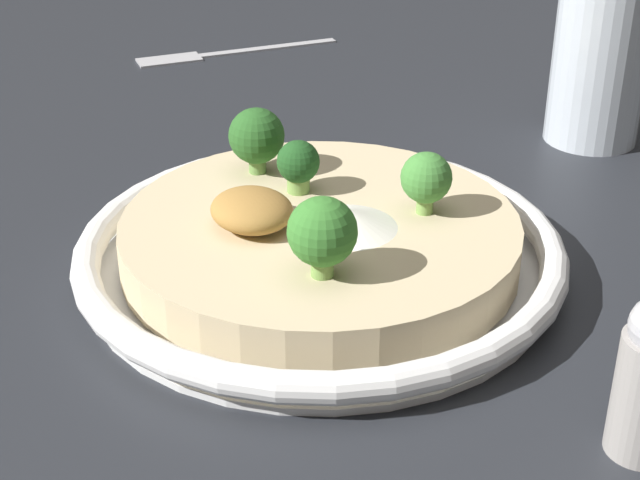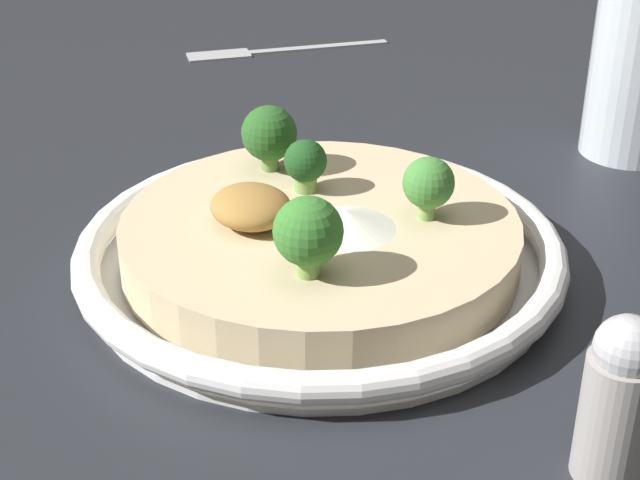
{
  "view_description": "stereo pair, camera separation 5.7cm",
  "coord_description": "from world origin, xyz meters",
  "px_view_note": "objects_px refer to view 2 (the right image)",
  "views": [
    {
      "loc": [
        0.4,
        -0.3,
        0.29
      ],
      "look_at": [
        0.0,
        0.0,
        0.02
      ],
      "focal_mm": 55.0,
      "sensor_mm": 36.0,
      "label": 1
    },
    {
      "loc": [
        0.43,
        -0.25,
        0.29
      ],
      "look_at": [
        0.0,
        0.0,
        0.02
      ],
      "focal_mm": 55.0,
      "sensor_mm": 36.0,
      "label": 2
    }
  ],
  "objects_px": {
    "risotto_bowl": "(320,248)",
    "drinking_glass": "(639,70)",
    "broccoli_back_left": "(269,134)",
    "broccoli_back": "(428,184)",
    "broccoli_right": "(308,233)",
    "pepper_shaker": "(619,399)",
    "broccoli_left": "(305,163)",
    "fork_utensil": "(267,50)"
  },
  "relations": [
    {
      "from": "broccoli_back_left",
      "to": "broccoli_back",
      "type": "bearing_deg",
      "value": 23.82
    },
    {
      "from": "broccoli_back_left",
      "to": "broccoli_right",
      "type": "relative_size",
      "value": 0.96
    },
    {
      "from": "broccoli_left",
      "to": "drinking_glass",
      "type": "xyz_separation_m",
      "value": [
        -0.0,
        0.28,
        0.01
      ]
    },
    {
      "from": "pepper_shaker",
      "to": "risotto_bowl",
      "type": "bearing_deg",
      "value": -174.23
    },
    {
      "from": "drinking_glass",
      "to": "broccoli_right",
      "type": "bearing_deg",
      "value": -74.53
    },
    {
      "from": "risotto_bowl",
      "to": "fork_utensil",
      "type": "distance_m",
      "value": 0.42
    },
    {
      "from": "broccoli_right",
      "to": "fork_utensil",
      "type": "bearing_deg",
      "value": 155.16
    },
    {
      "from": "broccoli_left",
      "to": "pepper_shaker",
      "type": "xyz_separation_m",
      "value": [
        0.25,
        0.01,
        -0.01
      ]
    },
    {
      "from": "fork_utensil",
      "to": "broccoli_left",
      "type": "bearing_deg",
      "value": 81.36
    },
    {
      "from": "risotto_bowl",
      "to": "broccoli_right",
      "type": "relative_size",
      "value": 6.52
    },
    {
      "from": "risotto_bowl",
      "to": "drinking_glass",
      "type": "relative_size",
      "value": 2.23
    },
    {
      "from": "drinking_glass",
      "to": "fork_utensil",
      "type": "bearing_deg",
      "value": -160.77
    },
    {
      "from": "risotto_bowl",
      "to": "broccoli_right",
      "type": "bearing_deg",
      "value": -35.7
    },
    {
      "from": "fork_utensil",
      "to": "pepper_shaker",
      "type": "bearing_deg",
      "value": 91.55
    },
    {
      "from": "broccoli_left",
      "to": "broccoli_back_left",
      "type": "xyz_separation_m",
      "value": [
        -0.04,
        -0.0,
        0.01
      ]
    },
    {
      "from": "broccoli_back_left",
      "to": "fork_utensil",
      "type": "height_order",
      "value": "broccoli_back_left"
    },
    {
      "from": "pepper_shaker",
      "to": "broccoli_back",
      "type": "bearing_deg",
      "value": 169.85
    },
    {
      "from": "broccoli_back",
      "to": "fork_utensil",
      "type": "distance_m",
      "value": 0.44
    },
    {
      "from": "risotto_bowl",
      "to": "broccoli_back",
      "type": "xyz_separation_m",
      "value": [
        0.03,
        0.05,
        0.04
      ]
    },
    {
      "from": "broccoli_right",
      "to": "drinking_glass",
      "type": "height_order",
      "value": "drinking_glass"
    },
    {
      "from": "broccoli_back",
      "to": "drinking_glass",
      "type": "distance_m",
      "value": 0.25
    },
    {
      "from": "broccoli_left",
      "to": "fork_utensil",
      "type": "distance_m",
      "value": 0.39
    },
    {
      "from": "risotto_bowl",
      "to": "pepper_shaker",
      "type": "height_order",
      "value": "pepper_shaker"
    },
    {
      "from": "broccoli_back_left",
      "to": "broccoli_back",
      "type": "distance_m",
      "value": 0.12
    },
    {
      "from": "broccoli_right",
      "to": "pepper_shaker",
      "type": "relative_size",
      "value": 0.55
    },
    {
      "from": "risotto_bowl",
      "to": "broccoli_left",
      "type": "relative_size",
      "value": 8.74
    },
    {
      "from": "risotto_bowl",
      "to": "pepper_shaker",
      "type": "relative_size",
      "value": 3.58
    },
    {
      "from": "broccoli_back",
      "to": "broccoli_right",
      "type": "distance_m",
      "value": 0.09
    },
    {
      "from": "risotto_bowl",
      "to": "broccoli_back_left",
      "type": "height_order",
      "value": "broccoli_back_left"
    },
    {
      "from": "broccoli_back_left",
      "to": "broccoli_back",
      "type": "relative_size",
      "value": 1.13
    },
    {
      "from": "broccoli_back",
      "to": "fork_utensil",
      "type": "relative_size",
      "value": 0.19
    },
    {
      "from": "drinking_glass",
      "to": "broccoli_back_left",
      "type": "bearing_deg",
      "value": -97.44
    },
    {
      "from": "broccoli_right",
      "to": "drinking_glass",
      "type": "bearing_deg",
      "value": 105.47
    },
    {
      "from": "pepper_shaker",
      "to": "broccoli_back_left",
      "type": "bearing_deg",
      "value": -177.24
    },
    {
      "from": "drinking_glass",
      "to": "broccoli_back",
      "type": "bearing_deg",
      "value": -73.79
    },
    {
      "from": "risotto_bowl",
      "to": "drinking_glass",
      "type": "bearing_deg",
      "value": 97.7
    },
    {
      "from": "broccoli_right",
      "to": "pepper_shaker",
      "type": "height_order",
      "value": "same"
    },
    {
      "from": "broccoli_left",
      "to": "broccoli_right",
      "type": "bearing_deg",
      "value": -28.68
    },
    {
      "from": "pepper_shaker",
      "to": "broccoli_left",
      "type": "bearing_deg",
      "value": -177.79
    },
    {
      "from": "broccoli_back_left",
      "to": "drinking_glass",
      "type": "xyz_separation_m",
      "value": [
        0.04,
        0.28,
        0.0
      ]
    },
    {
      "from": "risotto_bowl",
      "to": "broccoli_left",
      "type": "height_order",
      "value": "broccoli_left"
    },
    {
      "from": "drinking_glass",
      "to": "fork_utensil",
      "type": "xyz_separation_m",
      "value": [
        -0.35,
        -0.12,
        -0.06
      ]
    }
  ]
}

